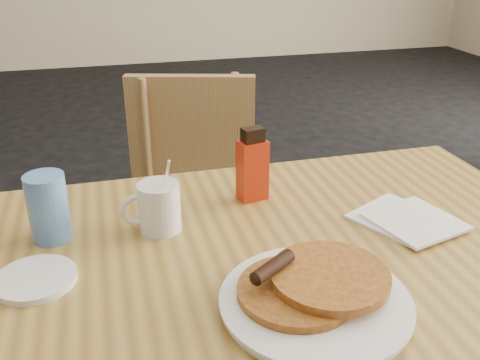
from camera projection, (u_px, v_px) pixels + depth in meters
name	position (u px, v px, depth m)	size (l,w,h in m)	color
main_table	(264.00, 280.00, 0.97)	(1.31, 0.89, 0.75)	#A28039
chair_main_far	(199.00, 194.00, 1.70)	(0.50, 0.50, 0.89)	#9B8549
pancake_plate	(314.00, 295.00, 0.84)	(0.30, 0.30, 0.07)	silver
coffee_mug	(158.00, 206.00, 1.04)	(0.12, 0.08, 0.15)	silver
syrup_bottle	(252.00, 167.00, 1.15)	(0.07, 0.05, 0.16)	maroon
napkin_stack	(407.00, 220.00, 1.09)	(0.22, 0.23, 0.01)	white
blue_tumbler	(48.00, 208.00, 1.00)	(0.08, 0.08, 0.13)	#527FC1
side_saucer	(36.00, 279.00, 0.90)	(0.14, 0.14, 0.01)	silver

